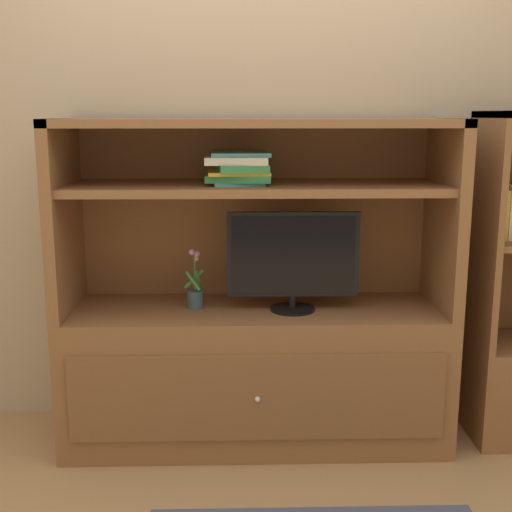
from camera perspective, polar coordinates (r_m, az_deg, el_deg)
The scene contains 7 objects.
ground_plane at distance 2.94m, azimuth 0.19°, elevation -18.49°, with size 8.00×8.00×0.00m, color tan.
painted_rear_wall at distance 3.29m, azimuth -0.19°, elevation 10.39°, with size 6.00×0.10×2.80m, color tan.
media_console at distance 3.11m, azimuth -0.03°, elevation -7.10°, with size 1.73×0.58×1.47m.
tv_monitor at distance 2.96m, azimuth 3.17°, elevation -0.24°, with size 0.58×0.20×0.44m.
potted_plant at distance 3.05m, azimuth -5.18°, elevation -3.11°, with size 0.09×0.09×0.27m.
magazine_stack at distance 2.94m, azimuth -1.46°, elevation 7.51°, with size 0.29×0.36×0.14m.
upright_book_row at distance 3.20m, azimuth 20.83°, elevation 3.52°, with size 0.16×0.16×0.26m.
Camera 1 is at (-0.08, -2.53, 1.49)m, focal length 47.20 mm.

